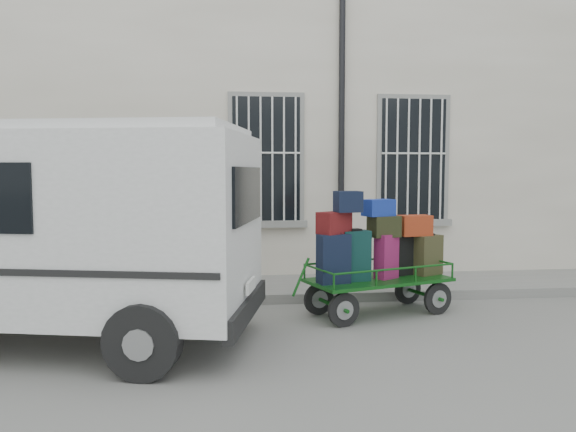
% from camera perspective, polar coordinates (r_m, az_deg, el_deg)
% --- Properties ---
extents(ground, '(80.00, 80.00, 0.00)m').
position_cam_1_polar(ground, '(7.43, 2.66, -11.33)').
color(ground, slate).
rests_on(ground, ground).
extents(building, '(24.00, 5.15, 6.00)m').
position_cam_1_polar(building, '(12.64, -1.22, 8.95)').
color(building, beige).
rests_on(building, ground).
extents(sidewalk, '(24.00, 1.70, 0.15)m').
position_cam_1_polar(sidewalk, '(9.53, 0.58, -7.30)').
color(sidewalk, gray).
rests_on(sidewalk, ground).
extents(luggage_cart, '(2.39, 1.50, 1.77)m').
position_cam_1_polar(luggage_cart, '(8.02, 9.08, -3.93)').
color(luggage_cart, black).
rests_on(luggage_cart, ground).
extents(van, '(5.38, 3.15, 2.55)m').
position_cam_1_polar(van, '(7.20, -24.02, -0.42)').
color(van, silver).
rests_on(van, ground).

